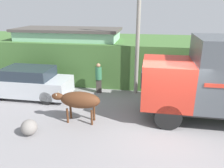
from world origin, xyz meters
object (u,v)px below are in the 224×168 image
at_px(brown_cow, 79,100).
at_px(pedestrian_on_hill, 99,77).
at_px(utility_pole, 138,31).
at_px(parked_suv, 28,83).
at_px(roadside_rock, 29,127).

relative_size(brown_cow, pedestrian_on_hill, 1.22).
distance_m(pedestrian_on_hill, utility_pole, 3.15).
relative_size(brown_cow, parked_suv, 0.46).
xyz_separation_m(parked_suv, roadside_rock, (1.89, -3.31, -0.47)).
bearing_deg(utility_pole, roadside_rock, -126.60).
xyz_separation_m(parked_suv, utility_pole, (5.46, 1.49, 2.57)).
bearing_deg(roadside_rock, pedestrian_on_hill, 70.65).
xyz_separation_m(pedestrian_on_hill, utility_pole, (1.99, 0.31, 2.43)).
xyz_separation_m(utility_pole, roadside_rock, (-3.57, -4.81, -3.03)).
xyz_separation_m(parked_suv, pedestrian_on_hill, (3.47, 1.18, 0.14)).
xyz_separation_m(brown_cow, pedestrian_on_hill, (0.05, 3.24, -0.05)).
distance_m(utility_pole, roadside_rock, 6.71).
height_order(brown_cow, roadside_rock, brown_cow).
bearing_deg(roadside_rock, parked_suv, 119.67).
relative_size(utility_pole, roadside_rock, 10.77).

